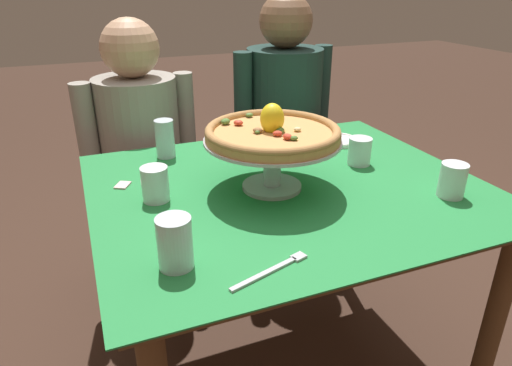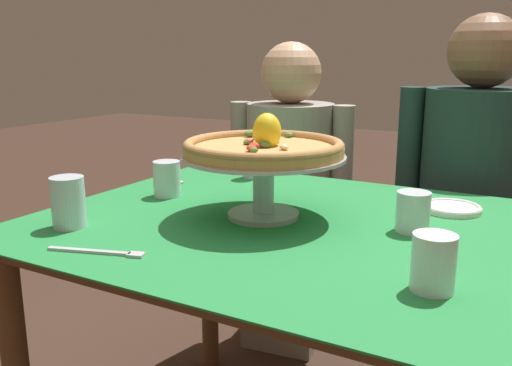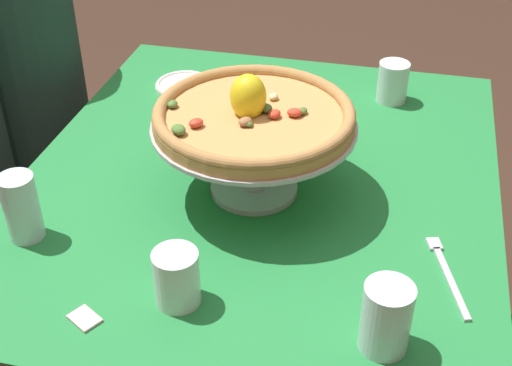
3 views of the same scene
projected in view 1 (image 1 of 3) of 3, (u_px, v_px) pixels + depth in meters
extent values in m
cylinder|color=brown|center=(492.00, 329.00, 1.35)|extent=(0.06, 0.06, 0.71)
cylinder|color=brown|center=(120.00, 257.00, 1.70)|extent=(0.06, 0.06, 0.71)
cylinder|color=brown|center=(346.00, 211.00, 2.03)|extent=(0.06, 0.06, 0.71)
cube|color=brown|center=(288.00, 190.00, 1.37)|extent=(1.10, 0.92, 0.02)
cube|color=#237F3D|center=(288.00, 186.00, 1.37)|extent=(1.14, 0.96, 0.00)
cylinder|color=#B7B7C1|center=(271.00, 185.00, 1.35)|extent=(0.17, 0.17, 0.01)
cylinder|color=#B7B7C1|center=(272.00, 163.00, 1.32)|extent=(0.05, 0.05, 0.13)
cylinder|color=#B7B7C1|center=(272.00, 140.00, 1.29)|extent=(0.39, 0.39, 0.01)
cylinder|color=tan|center=(272.00, 135.00, 1.28)|extent=(0.38, 0.38, 0.02)
torus|color=#AF7D47|center=(272.00, 130.00, 1.28)|extent=(0.38, 0.38, 0.02)
ellipsoid|color=beige|center=(268.00, 128.00, 1.28)|extent=(0.02, 0.02, 0.01)
ellipsoid|color=#C63D28|center=(278.00, 133.00, 1.24)|extent=(0.03, 0.03, 0.01)
ellipsoid|color=#4C7533|center=(280.00, 130.00, 1.26)|extent=(0.03, 0.03, 0.01)
ellipsoid|color=#C63D28|center=(269.00, 129.00, 1.28)|extent=(0.02, 0.02, 0.01)
ellipsoid|color=#C63D28|center=(238.00, 123.00, 1.32)|extent=(0.04, 0.04, 0.02)
ellipsoid|color=beige|center=(297.00, 129.00, 1.27)|extent=(0.02, 0.02, 0.01)
ellipsoid|color=#4C7533|center=(258.00, 132.00, 1.25)|extent=(0.02, 0.02, 0.01)
ellipsoid|color=#996B42|center=(258.00, 130.00, 1.26)|extent=(0.03, 0.03, 0.01)
ellipsoid|color=tan|center=(273.00, 126.00, 1.30)|extent=(0.03, 0.03, 0.02)
ellipsoid|color=#4C7533|center=(226.00, 121.00, 1.33)|extent=(0.04, 0.04, 0.02)
ellipsoid|color=#996B42|center=(273.00, 129.00, 1.28)|extent=(0.03, 0.03, 0.01)
ellipsoid|color=#4C7533|center=(294.00, 138.00, 1.20)|extent=(0.03, 0.02, 0.01)
ellipsoid|color=#C63D28|center=(287.00, 137.00, 1.21)|extent=(0.03, 0.03, 0.02)
ellipsoid|color=#4C7533|center=(249.00, 115.00, 1.40)|extent=(0.02, 0.02, 0.01)
ellipsoid|color=yellow|center=(272.00, 119.00, 1.27)|extent=(0.09, 0.09, 0.09)
cylinder|color=silver|center=(175.00, 243.00, 0.96)|extent=(0.08, 0.08, 0.12)
cylinder|color=silver|center=(176.00, 255.00, 0.98)|extent=(0.07, 0.07, 0.06)
cylinder|color=white|center=(155.00, 184.00, 1.25)|extent=(0.08, 0.08, 0.10)
cylinder|color=silver|center=(156.00, 189.00, 1.26)|extent=(0.07, 0.07, 0.07)
cylinder|color=white|center=(453.00, 180.00, 1.28)|extent=(0.07, 0.07, 0.10)
cylinder|color=silver|center=(451.00, 186.00, 1.29)|extent=(0.07, 0.07, 0.06)
cylinder|color=white|center=(360.00, 151.00, 1.50)|extent=(0.08, 0.08, 0.09)
cylinder|color=silver|center=(359.00, 158.00, 1.51)|extent=(0.07, 0.07, 0.04)
cylinder|color=silver|center=(165.00, 139.00, 1.55)|extent=(0.06, 0.06, 0.13)
cylinder|color=silver|center=(165.00, 144.00, 1.56)|extent=(0.06, 0.06, 0.09)
cylinder|color=white|center=(338.00, 141.00, 1.71)|extent=(0.15, 0.15, 0.01)
torus|color=white|center=(338.00, 139.00, 1.71)|extent=(0.14, 0.14, 0.01)
cube|color=#B7B7C1|center=(264.00, 274.00, 0.96)|extent=(0.17, 0.06, 0.01)
cube|color=#B7B7C1|center=(299.00, 257.00, 1.01)|extent=(0.04, 0.03, 0.01)
cube|color=beige|center=(123.00, 185.00, 1.36)|extent=(0.06, 0.06, 0.00)
cube|color=gray|center=(151.00, 237.00, 2.08)|extent=(0.32, 0.35, 0.45)
cylinder|color=gray|center=(140.00, 138.00, 1.88)|extent=(0.36, 0.36, 0.50)
sphere|color=tan|center=(130.00, 48.00, 1.73)|extent=(0.22, 0.22, 0.22)
cylinder|color=gray|center=(88.00, 137.00, 1.78)|extent=(0.08, 0.08, 0.43)
cylinder|color=gray|center=(186.00, 122.00, 1.96)|extent=(0.08, 0.08, 0.43)
cube|color=#1E3833|center=(281.00, 213.00, 2.32)|extent=(0.32, 0.35, 0.43)
cylinder|color=#1E3833|center=(283.00, 115.00, 2.10)|extent=(0.38, 0.38, 0.60)
sphere|color=brown|center=(286.00, 20.00, 1.93)|extent=(0.23, 0.23, 0.23)
cylinder|color=#1E3833|center=(243.00, 112.00, 1.99)|extent=(0.08, 0.08, 0.51)
cylinder|color=#1E3833|center=(321.00, 100.00, 2.18)|extent=(0.08, 0.08, 0.51)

